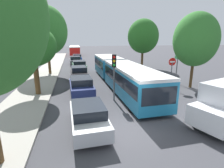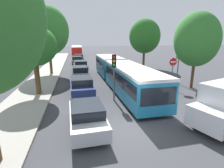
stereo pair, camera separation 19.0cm
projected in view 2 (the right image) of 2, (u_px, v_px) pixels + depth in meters
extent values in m
plane|color=#3D3D42|center=(126.00, 128.00, 9.00)|extent=(200.00, 200.00, 0.00)
cube|color=#9E998E|center=(53.00, 67.00, 27.76)|extent=(3.20, 52.13, 0.14)
cube|color=teal|center=(131.00, 81.00, 13.66)|extent=(2.58, 8.95, 1.92)
cube|color=black|center=(132.00, 77.00, 13.57)|extent=(2.59, 8.59, 0.84)
cube|color=silver|center=(132.00, 68.00, 13.39)|extent=(2.58, 8.95, 0.19)
cube|color=teal|center=(109.00, 66.00, 21.61)|extent=(2.52, 6.14, 1.92)
cube|color=black|center=(109.00, 63.00, 21.52)|extent=(2.53, 5.90, 0.84)
cube|color=silver|center=(109.00, 57.00, 21.34)|extent=(2.52, 6.14, 0.19)
cylinder|color=black|center=(116.00, 71.00, 18.30)|extent=(1.79, 0.97, 1.77)
cube|color=black|center=(158.00, 96.00, 9.44)|extent=(2.10, 0.14, 1.03)
cylinder|color=black|center=(160.00, 102.00, 11.38)|extent=(0.30, 0.94, 0.94)
cylinder|color=black|center=(131.00, 104.00, 10.94)|extent=(0.30, 0.94, 0.94)
cylinder|color=black|center=(131.00, 82.00, 16.75)|extent=(0.30, 0.94, 0.94)
cylinder|color=black|center=(111.00, 83.00, 16.32)|extent=(0.30, 0.94, 0.94)
cylinder|color=black|center=(117.00, 71.00, 22.02)|extent=(0.30, 0.94, 0.94)
cylinder|color=black|center=(101.00, 72.00, 21.58)|extent=(0.30, 0.94, 0.94)
cube|color=red|center=(77.00, 50.00, 48.21)|extent=(2.61, 11.40, 1.98)
cube|color=black|center=(77.00, 49.00, 48.12)|extent=(2.63, 10.83, 0.83)
cube|color=silver|center=(77.00, 46.00, 47.93)|extent=(2.61, 11.40, 0.20)
cylinder|color=black|center=(73.00, 52.00, 51.77)|extent=(0.30, 0.99, 0.99)
cylinder|color=black|center=(81.00, 52.00, 52.17)|extent=(0.30, 0.99, 0.99)
cylinder|color=black|center=(73.00, 54.00, 44.96)|extent=(0.30, 0.99, 0.99)
cylinder|color=black|center=(81.00, 54.00, 45.36)|extent=(0.30, 0.99, 0.99)
cube|color=#B7BABF|center=(87.00, 118.00, 8.83)|extent=(1.83, 4.00, 0.64)
cube|color=black|center=(87.00, 109.00, 8.60)|extent=(1.62, 2.12, 0.49)
cylinder|color=black|center=(72.00, 114.00, 9.91)|extent=(0.23, 0.61, 0.60)
cylinder|color=black|center=(97.00, 112.00, 10.24)|extent=(0.23, 0.61, 0.60)
cylinder|color=black|center=(74.00, 138.00, 7.55)|extent=(0.23, 0.61, 0.60)
cylinder|color=black|center=(106.00, 134.00, 7.88)|extent=(0.23, 0.61, 0.60)
cube|color=navy|center=(82.00, 87.00, 14.39)|extent=(1.93, 4.22, 0.67)
cube|color=black|center=(81.00, 80.00, 14.15)|extent=(1.71, 2.24, 0.51)
cylinder|color=black|center=(72.00, 87.00, 15.53)|extent=(0.24, 0.64, 0.63)
cylinder|color=black|center=(89.00, 86.00, 15.88)|extent=(0.24, 0.64, 0.63)
cylinder|color=black|center=(73.00, 96.00, 13.04)|extent=(0.24, 0.64, 0.63)
cylinder|color=black|center=(93.00, 94.00, 13.38)|extent=(0.24, 0.64, 0.63)
cube|color=black|center=(80.00, 74.00, 19.95)|extent=(1.90, 4.17, 0.66)
cube|color=black|center=(80.00, 69.00, 19.71)|extent=(1.69, 2.21, 0.51)
cylinder|color=black|center=(73.00, 74.00, 21.08)|extent=(0.24, 0.63, 0.62)
cylinder|color=black|center=(85.00, 73.00, 21.43)|extent=(0.24, 0.63, 0.62)
cylinder|color=black|center=(74.00, 79.00, 18.62)|extent=(0.24, 0.63, 0.62)
cylinder|color=black|center=(88.00, 78.00, 18.96)|extent=(0.24, 0.63, 0.62)
cube|color=#236638|center=(81.00, 67.00, 24.86)|extent=(1.93, 4.23, 0.67)
cube|color=black|center=(80.00, 62.00, 24.61)|extent=(1.71, 2.25, 0.52)
cylinder|color=black|center=(75.00, 67.00, 26.00)|extent=(0.24, 0.64, 0.63)
cylinder|color=black|center=(85.00, 67.00, 26.35)|extent=(0.24, 0.64, 0.63)
cylinder|color=black|center=(76.00, 70.00, 23.50)|extent=(0.24, 0.64, 0.63)
cylinder|color=black|center=(87.00, 70.00, 23.85)|extent=(0.24, 0.64, 0.63)
cube|color=#47474C|center=(77.00, 61.00, 30.55)|extent=(2.00, 4.37, 0.70)
cube|color=black|center=(77.00, 58.00, 30.29)|extent=(1.77, 2.32, 0.53)
cylinder|color=black|center=(72.00, 62.00, 31.73)|extent=(0.25, 0.66, 0.66)
cylinder|color=black|center=(81.00, 62.00, 32.09)|extent=(0.25, 0.66, 0.66)
cylinder|color=black|center=(73.00, 64.00, 29.15)|extent=(0.25, 0.66, 0.66)
cylinder|color=black|center=(82.00, 64.00, 29.51)|extent=(0.25, 0.66, 0.66)
cube|color=#284799|center=(79.00, 58.00, 35.82)|extent=(1.83, 4.01, 0.64)
cube|color=black|center=(79.00, 55.00, 35.59)|extent=(1.62, 2.13, 0.49)
cylinder|color=black|center=(75.00, 59.00, 36.91)|extent=(0.23, 0.61, 0.60)
cylinder|color=black|center=(82.00, 59.00, 37.24)|extent=(0.23, 0.61, 0.60)
cylinder|color=black|center=(76.00, 60.00, 34.54)|extent=(0.23, 0.61, 0.60)
cylinder|color=black|center=(83.00, 60.00, 34.86)|extent=(0.23, 0.61, 0.60)
cube|color=silver|center=(208.00, 119.00, 8.11)|extent=(1.44, 2.08, 1.00)
cylinder|color=black|center=(196.00, 120.00, 9.13)|extent=(0.76, 0.45, 0.72)
cylinder|color=#56595E|center=(114.00, 78.00, 12.63)|extent=(0.12, 0.12, 3.40)
cube|color=black|center=(114.00, 61.00, 12.31)|extent=(0.37, 0.32, 0.90)
sphere|color=red|center=(114.00, 57.00, 12.09)|extent=(0.18, 0.18, 0.18)
sphere|color=#EAAD14|center=(114.00, 61.00, 12.16)|extent=(0.18, 0.18, 0.18)
sphere|color=green|center=(114.00, 65.00, 12.24)|extent=(0.18, 0.18, 0.18)
cylinder|color=#56595E|center=(172.00, 76.00, 15.78)|extent=(0.08, 0.08, 2.40)
cylinder|color=red|center=(173.00, 62.00, 15.45)|extent=(0.70, 0.03, 0.70)
cube|color=white|center=(173.00, 62.00, 15.44)|extent=(0.50, 0.04, 0.14)
cylinder|color=#56595E|center=(178.00, 66.00, 17.44)|extent=(0.10, 0.10, 3.60)
cube|color=#197A38|center=(179.00, 51.00, 17.06)|extent=(0.31, 1.39, 0.28)
cube|color=#197A38|center=(179.00, 54.00, 17.14)|extent=(0.31, 1.39, 0.28)
cube|color=#197A38|center=(179.00, 58.00, 17.23)|extent=(0.31, 1.39, 0.28)
cylinder|color=#51381E|center=(37.00, 78.00, 13.91)|extent=(0.39, 0.39, 2.78)
ellipsoid|color=#286623|center=(34.00, 46.00, 13.26)|extent=(3.45, 3.45, 3.12)
cylinder|color=#51381E|center=(51.00, 62.00, 22.07)|extent=(0.33, 0.33, 3.20)
ellipsoid|color=#33752D|center=(48.00, 31.00, 21.11)|extent=(4.98, 4.98, 5.84)
ellipsoid|color=#286623|center=(51.00, 38.00, 21.00)|extent=(2.99, 2.99, 3.21)
cylinder|color=#51381E|center=(193.00, 74.00, 16.05)|extent=(0.26, 0.26, 2.61)
ellipsoid|color=#33752D|center=(197.00, 40.00, 15.27)|extent=(3.86, 3.86, 4.71)
cylinder|color=#51381E|center=(144.00, 59.00, 27.13)|extent=(0.35, 0.35, 2.89)
ellipsoid|color=#286623|center=(145.00, 36.00, 26.28)|extent=(4.65, 4.65, 5.09)
ellipsoid|color=#3D7F38|center=(146.00, 41.00, 27.09)|extent=(2.79, 2.79, 2.80)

